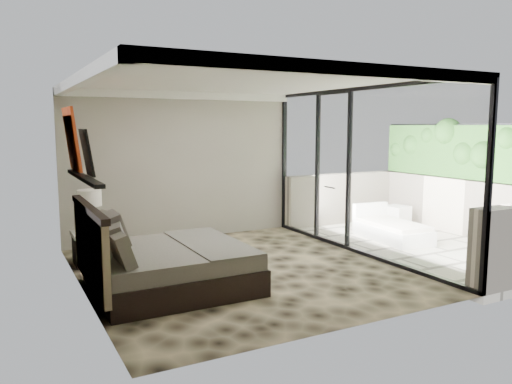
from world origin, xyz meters
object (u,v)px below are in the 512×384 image
nightstand (91,247)px  table_lamp (90,205)px  ottoman (397,216)px  lounger (391,229)px  bed (163,264)px

nightstand → table_lamp: table_lamp is taller
ottoman → lounger: (-0.97, -0.87, -0.04)m
nightstand → lounger: 5.47m
bed → lounger: bearing=9.9°
bed → table_lamp: table_lamp is taller
table_lamp → ottoman: bearing=0.4°
lounger → bed: bearing=-165.2°
bed → table_lamp: bearing=111.1°
bed → lounger: 4.83m
ottoman → bed: bearing=-163.5°
ottoman → lounger: 1.31m
nightstand → ottoman: bearing=2.6°
nightstand → ottoman: 6.37m
lounger → nightstand: bearing=175.8°
bed → ottoman: 5.98m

